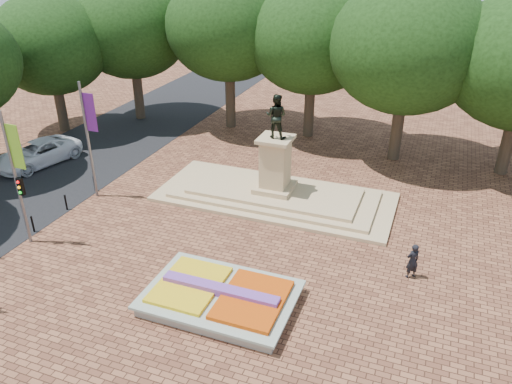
% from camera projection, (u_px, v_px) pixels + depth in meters
% --- Properties ---
extents(ground, '(90.00, 90.00, 0.00)m').
position_uv_depth(ground, '(219.00, 273.00, 23.30)').
color(ground, brown).
rests_on(ground, ground).
extents(asphalt_street, '(9.00, 90.00, 0.02)m').
position_uv_depth(asphalt_street, '(40.00, 180.00, 32.23)').
color(asphalt_street, black).
rests_on(asphalt_street, ground).
extents(flower_bed, '(6.30, 4.30, 0.91)m').
position_uv_depth(flower_bed, '(221.00, 297.00, 21.14)').
color(flower_bed, gray).
rests_on(flower_bed, ground).
extents(monument, '(14.00, 6.00, 6.40)m').
position_uv_depth(monument, '(275.00, 185.00, 29.56)').
color(monument, tan).
rests_on(monument, ground).
extents(tree_row_back, '(44.80, 8.80, 10.43)m').
position_uv_depth(tree_row_back, '(355.00, 56.00, 34.53)').
color(tree_row_back, '#35291D').
rests_on(tree_row_back, ground).
extents(banner_poles, '(0.88, 11.17, 7.00)m').
position_uv_depth(banner_poles, '(12.00, 176.00, 23.66)').
color(banner_poles, slate).
rests_on(banner_poles, ground).
extents(bollard_row, '(0.12, 13.12, 0.98)m').
position_uv_depth(bollard_row, '(14.00, 236.00, 25.21)').
color(bollard_row, black).
rests_on(bollard_row, ground).
extents(van, '(4.02, 6.33, 1.63)m').
position_uv_depth(van, '(38.00, 153.00, 34.17)').
color(van, white).
rests_on(van, ground).
extents(pedestrian, '(0.76, 0.73, 1.76)m').
position_uv_depth(pedestrian, '(412.00, 261.00, 22.64)').
color(pedestrian, black).
rests_on(pedestrian, ground).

